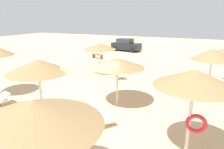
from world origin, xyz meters
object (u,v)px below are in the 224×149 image
(parasol_6, at_px, (34,113))
(parked_car, at_px, (126,45))
(parasol_2, at_px, (100,46))
(lounger_1, at_px, (211,82))
(parasol_7, at_px, (38,66))
(parasol_5, at_px, (212,54))
(parasol_4, at_px, (117,63))
(lounger_4, at_px, (99,112))
(bench_0, at_px, (97,56))
(lounger_2, at_px, (119,73))
(parasol_8, at_px, (194,79))

(parasol_6, bearing_deg, parked_car, 105.49)
(parasol_2, bearing_deg, lounger_1, 1.39)
(parasol_7, distance_m, parked_car, 20.62)
(parasol_5, bearing_deg, parasol_4, -150.42)
(parasol_4, distance_m, parked_car, 18.10)
(lounger_4, xyz_separation_m, bench_0, (-6.85, 12.59, 0.02))
(parasol_5, xyz_separation_m, lounger_2, (-6.41, 2.35, -2.34))
(parasol_7, xyz_separation_m, parked_car, (-3.50, 20.24, -1.78))
(parasol_7, bearing_deg, lounger_4, 28.65)
(parasol_5, bearing_deg, parasol_6, -112.95)
(lounger_1, height_order, lounger_2, lounger_2)
(parasol_5, xyz_separation_m, parasol_6, (-3.83, -9.04, -0.13))
(parasol_8, bearing_deg, parasol_5, 83.11)
(lounger_2, distance_m, bench_0, 7.63)
(lounger_1, relative_size, parked_car, 0.47)
(lounger_4, bearing_deg, lounger_1, 56.44)
(lounger_1, xyz_separation_m, bench_0, (-11.70, 5.28, 0.04))
(parked_car, bearing_deg, parasol_7, -80.18)
(parasol_8, height_order, bench_0, parasol_8)
(parasol_8, bearing_deg, lounger_4, 166.89)
(lounger_1, distance_m, lounger_2, 6.69)
(parasol_4, xyz_separation_m, parasol_8, (3.85, -2.86, 0.41))
(parasol_5, height_order, parasol_7, parasol_5)
(parasol_5, height_order, lounger_1, parasol_5)
(parasol_4, xyz_separation_m, lounger_4, (-0.09, -1.95, -1.98))
(lounger_1, bearing_deg, lounger_2, -176.06)
(parasol_6, relative_size, parked_car, 0.76)
(parasol_4, bearing_deg, parasol_6, -84.08)
(parasol_5, relative_size, parasol_8, 0.99)
(parasol_7, relative_size, parked_car, 0.69)
(lounger_1, height_order, bench_0, lounger_1)
(parasol_5, relative_size, parasol_7, 1.04)
(parasol_2, bearing_deg, bench_0, 120.29)
(parasol_4, height_order, parasol_7, parasol_7)
(parked_car, bearing_deg, lounger_1, -47.79)
(parasol_7, height_order, lounger_1, parasol_7)
(parasol_4, height_order, parasol_5, parasol_5)
(parasol_8, distance_m, lounger_1, 8.62)
(parasol_4, height_order, lounger_1, parasol_4)
(lounger_1, bearing_deg, bench_0, 155.70)
(parasol_2, distance_m, parasol_8, 11.04)
(parasol_2, relative_size, parasol_6, 0.85)
(parasol_6, height_order, parasol_8, parasol_8)
(parasol_7, height_order, bench_0, parasol_7)
(lounger_1, bearing_deg, parasol_5, -95.27)
(parasol_6, bearing_deg, lounger_2, 102.79)
(lounger_4, height_order, parked_car, parked_car)
(bench_0, bearing_deg, lounger_4, -61.45)
(lounger_2, xyz_separation_m, bench_0, (-5.03, 5.74, 0.02))
(parasol_6, height_order, lounger_1, parasol_6)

